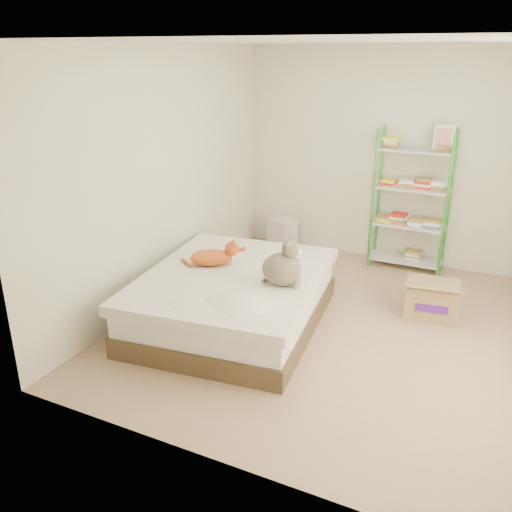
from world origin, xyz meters
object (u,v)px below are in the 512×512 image
Objects in this scene: bed at (233,299)px; white_bin at (282,233)px; cardboard_box at (432,299)px; shelf_unit at (411,200)px; grey_cat at (282,262)px; orange_cat at (211,256)px.

bed is 2.23m from white_bin.
cardboard_box is (1.73, 1.00, -0.08)m from bed.
bed is 2.61m from shelf_unit.
shelf_unit is at bearing -29.36° from grey_cat.
grey_cat is 2.47m from white_bin.
orange_cat is 2.62m from shelf_unit.
orange_cat is at bearing 153.80° from bed.
orange_cat is (-0.31, 0.11, 0.36)m from bed.
grey_cat reaches higher than cardboard_box.
cardboard_box is (0.50, -1.22, -0.67)m from shelf_unit.
shelf_unit reaches higher than orange_cat.
white_bin is (-0.42, 2.19, -0.05)m from bed.
shelf_unit is (1.54, 2.12, 0.23)m from orange_cat.
bed reaches higher than white_bin.
cardboard_box is (1.21, 1.03, -0.56)m from grey_cat.
bed is at bearing -158.01° from cardboard_box.
cardboard_box is (2.03, 0.89, -0.44)m from orange_cat.
grey_cat is 0.26× the size of shelf_unit.
grey_cat is 0.78× the size of cardboard_box.
grey_cat reaches higher than orange_cat.
cardboard_box is 1.33× the size of white_bin.
shelf_unit is 3.07× the size of cardboard_box.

